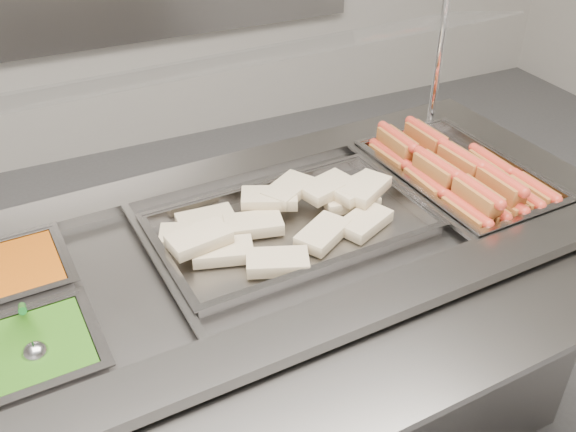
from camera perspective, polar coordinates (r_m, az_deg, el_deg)
name	(u,v)px	position (r m, az deg, el deg)	size (l,w,h in m)	color
steam_counter	(273,352)	(1.79, -1.33, -11.99)	(1.76, 0.85, 0.83)	gray
tray_rail	(385,376)	(1.25, 8.64, -13.85)	(1.66, 0.42, 0.05)	gray
sneeze_guard	(229,65)	(1.52, -5.26, 13.20)	(1.53, 0.35, 0.40)	silver
pan_hotdogs	(457,182)	(1.82, 14.79, 2.90)	(0.34, 0.52, 0.09)	gray
pan_wraps	(291,230)	(1.55, 0.30, -1.28)	(0.64, 0.40, 0.06)	gray
pan_beans	(2,285)	(1.54, -24.07, -5.64)	(0.29, 0.23, 0.09)	gray
pan_peas	(23,366)	(1.34, -22.48, -12.25)	(0.29, 0.23, 0.09)	gray
hotdogs_in_buns	(456,172)	(1.79, 14.70, 3.78)	(0.30, 0.48, 0.11)	#AA5423
tortilla_wraps	(287,216)	(1.55, -0.09, -0.01)	(0.61, 0.35, 0.06)	beige
serving_spoon	(33,346)	(1.30, -21.70, -10.66)	(0.05, 0.16, 0.13)	#B0B1B5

